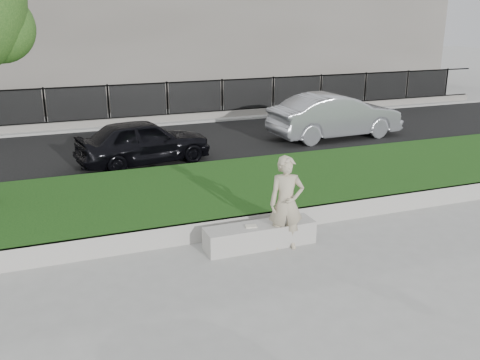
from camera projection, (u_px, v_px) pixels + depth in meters
name	position (u px, v px, depth m)	size (l,w,h in m)	color
ground	(242.00, 261.00, 9.32)	(90.00, 90.00, 0.00)	gray
grass_bank	(193.00, 197.00, 11.93)	(34.00, 4.00, 0.40)	black
grass_kerb	(222.00, 229.00, 10.18)	(34.00, 0.08, 0.40)	#A09C95
street	(145.00, 148.00, 16.88)	(34.00, 7.00, 0.04)	black
far_pavement	(122.00, 120.00, 20.87)	(34.00, 3.00, 0.12)	gray
iron_fence	(126.00, 113.00, 19.83)	(32.00, 0.30, 1.50)	slate
stone_bench	(260.00, 235.00, 9.85)	(2.08, 0.52, 0.42)	#A09C95
man	(286.00, 203.00, 9.60)	(0.63, 0.41, 1.73)	#B4A88A
book	(251.00, 226.00, 9.69)	(0.20, 0.15, 0.02)	beige
car_dark	(144.00, 141.00, 14.94)	(1.50, 3.73, 1.27)	black
car_silver	(335.00, 116.00, 17.96)	(1.57, 4.52, 1.49)	#96989E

